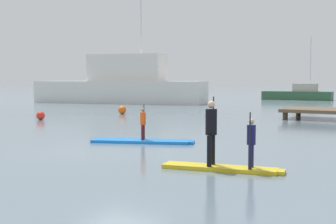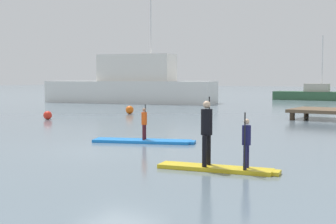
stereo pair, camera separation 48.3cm
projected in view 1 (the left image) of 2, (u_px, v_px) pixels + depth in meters
ground_plane at (119, 151)px, 14.93m from camera, size 240.00×240.00×0.00m
paddleboard_near at (143, 141)px, 16.79m from camera, size 3.62×2.02×0.10m
paddler_child_solo at (143, 122)px, 16.75m from camera, size 0.26×0.38×1.25m
paddleboard_far at (222, 168)px, 11.73m from camera, size 3.06×1.11×0.10m
paddler_adult at (211, 128)px, 11.77m from camera, size 0.33×0.50×1.71m
paddler_child_front at (251, 140)px, 11.42m from camera, size 0.25×0.41×1.37m
fishing_boat_white_large at (122, 85)px, 44.02m from camera, size 16.36×7.68×12.39m
motor_boat_small_navy at (299, 94)px, 50.35m from camera, size 7.31×2.93×6.69m
mooring_buoy_near at (41, 116)px, 25.95m from camera, size 0.47×0.47×0.47m
mooring_buoy_mid at (122, 110)px, 30.26m from camera, size 0.52×0.52×0.52m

